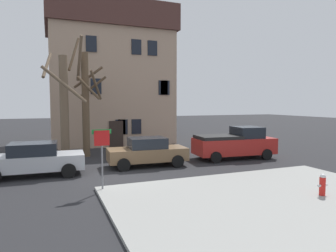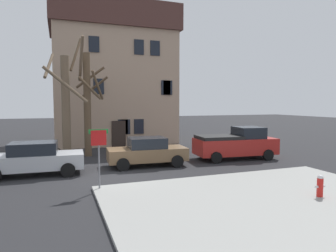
{
  "view_description": "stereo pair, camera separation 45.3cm",
  "coord_description": "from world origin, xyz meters",
  "px_view_note": "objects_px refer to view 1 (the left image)",
  "views": [
    {
      "loc": [
        -2.7,
        -13.92,
        3.54
      ],
      "look_at": [
        3.57,
        1.84,
        2.22
      ],
      "focal_mm": 31.98,
      "sensor_mm": 36.0,
      "label": 1
    },
    {
      "loc": [
        -2.28,
        -14.08,
        3.54
      ],
      "look_at": [
        3.57,
        1.84,
        2.22
      ],
      "focal_mm": 31.98,
      "sensor_mm": 36.0,
      "label": 2
    }
  ],
  "objects_px": {
    "car_silver_sedan": "(34,159)",
    "car_brown_sedan": "(147,152)",
    "bicycle_leaning": "(45,154)",
    "street_sign_pole": "(102,148)",
    "tree_bare_mid": "(86,100)",
    "pickup_truck_red": "(235,143)",
    "building_main": "(110,75)",
    "fire_hydrant": "(322,184)",
    "tree_bare_near": "(64,103)"
  },
  "relations": [
    {
      "from": "tree_bare_near",
      "to": "bicycle_leaning",
      "type": "relative_size",
      "value": 4.35
    },
    {
      "from": "tree_bare_mid",
      "to": "bicycle_leaning",
      "type": "bearing_deg",
      "value": -175.4
    },
    {
      "from": "pickup_truck_red",
      "to": "bicycle_leaning",
      "type": "xyz_separation_m",
      "value": [
        -11.23,
        4.11,
        -0.6
      ]
    },
    {
      "from": "fire_hydrant",
      "to": "bicycle_leaning",
      "type": "xyz_separation_m",
      "value": [
        -9.65,
        12.05,
        -0.17
      ]
    },
    {
      "from": "building_main",
      "to": "pickup_truck_red",
      "type": "bearing_deg",
      "value": -62.66
    },
    {
      "from": "car_brown_sedan",
      "to": "car_silver_sedan",
      "type": "bearing_deg",
      "value": -178.28
    },
    {
      "from": "car_silver_sedan",
      "to": "fire_hydrant",
      "type": "xyz_separation_m",
      "value": [
        10.07,
        -7.67,
        -0.28
      ]
    },
    {
      "from": "building_main",
      "to": "fire_hydrant",
      "type": "distance_m",
      "value": 20.25
    },
    {
      "from": "building_main",
      "to": "fire_hydrant",
      "type": "xyz_separation_m",
      "value": [
        4.16,
        -19.05,
        -5.47
      ]
    },
    {
      "from": "tree_bare_mid",
      "to": "car_brown_sedan",
      "type": "relative_size",
      "value": 1.76
    },
    {
      "from": "tree_bare_near",
      "to": "bicycle_leaning",
      "type": "bearing_deg",
      "value": 160.36
    },
    {
      "from": "pickup_truck_red",
      "to": "street_sign_pole",
      "type": "xyz_separation_m",
      "value": [
        -9.0,
        -4.09,
        0.79
      ]
    },
    {
      "from": "car_silver_sedan",
      "to": "bicycle_leaning",
      "type": "distance_m",
      "value": 4.43
    },
    {
      "from": "pickup_truck_red",
      "to": "bicycle_leaning",
      "type": "distance_m",
      "value": 11.97
    },
    {
      "from": "pickup_truck_red",
      "to": "street_sign_pole",
      "type": "bearing_deg",
      "value": -155.55
    },
    {
      "from": "tree_bare_near",
      "to": "bicycle_leaning",
      "type": "distance_m",
      "value": 3.44
    },
    {
      "from": "car_silver_sedan",
      "to": "car_brown_sedan",
      "type": "xyz_separation_m",
      "value": [
        5.8,
        0.17,
        -0.01
      ]
    },
    {
      "from": "building_main",
      "to": "street_sign_pole",
      "type": "height_order",
      "value": "building_main"
    },
    {
      "from": "building_main",
      "to": "fire_hydrant",
      "type": "bearing_deg",
      "value": -77.67
    },
    {
      "from": "building_main",
      "to": "tree_bare_near",
      "type": "bearing_deg",
      "value": -119.8
    },
    {
      "from": "tree_bare_mid",
      "to": "street_sign_pole",
      "type": "xyz_separation_m",
      "value": [
        -0.37,
        -8.41,
        -1.95
      ]
    },
    {
      "from": "pickup_truck_red",
      "to": "fire_hydrant",
      "type": "distance_m",
      "value": 8.11
    },
    {
      "from": "building_main",
      "to": "bicycle_leaning",
      "type": "height_order",
      "value": "building_main"
    },
    {
      "from": "building_main",
      "to": "car_brown_sedan",
      "type": "xyz_separation_m",
      "value": [
        -0.11,
        -11.21,
        -5.2
      ]
    },
    {
      "from": "tree_bare_mid",
      "to": "street_sign_pole",
      "type": "relative_size",
      "value": 3.16
    },
    {
      "from": "tree_bare_mid",
      "to": "car_brown_sedan",
      "type": "xyz_separation_m",
      "value": [
        2.78,
        -4.42,
        -2.9
      ]
    },
    {
      "from": "building_main",
      "to": "tree_bare_near",
      "type": "distance_m",
      "value": 8.91
    },
    {
      "from": "tree_bare_near",
      "to": "pickup_truck_red",
      "type": "relative_size",
      "value": 1.45
    },
    {
      "from": "tree_bare_near",
      "to": "car_silver_sedan",
      "type": "height_order",
      "value": "tree_bare_near"
    },
    {
      "from": "car_brown_sedan",
      "to": "bicycle_leaning",
      "type": "height_order",
      "value": "car_brown_sedan"
    },
    {
      "from": "fire_hydrant",
      "to": "street_sign_pole",
      "type": "xyz_separation_m",
      "value": [
        -7.42,
        3.86,
        1.22
      ]
    },
    {
      "from": "building_main",
      "to": "car_brown_sedan",
      "type": "bearing_deg",
      "value": -90.55
    },
    {
      "from": "fire_hydrant",
      "to": "bicycle_leaning",
      "type": "relative_size",
      "value": 0.46
    },
    {
      "from": "tree_bare_mid",
      "to": "pickup_truck_red",
      "type": "height_order",
      "value": "tree_bare_mid"
    },
    {
      "from": "bicycle_leaning",
      "to": "street_sign_pole",
      "type": "bearing_deg",
      "value": -74.76
    },
    {
      "from": "car_silver_sedan",
      "to": "fire_hydrant",
      "type": "relative_size",
      "value": 5.87
    },
    {
      "from": "building_main",
      "to": "bicycle_leaning",
      "type": "relative_size",
      "value": 6.74
    },
    {
      "from": "car_brown_sedan",
      "to": "street_sign_pole",
      "type": "distance_m",
      "value": 5.17
    },
    {
      "from": "car_silver_sedan",
      "to": "street_sign_pole",
      "type": "distance_m",
      "value": 4.74
    },
    {
      "from": "tree_bare_mid",
      "to": "bicycle_leaning",
      "type": "distance_m",
      "value": 4.24
    },
    {
      "from": "tree_bare_near",
      "to": "pickup_truck_red",
      "type": "bearing_deg",
      "value": -20.15
    },
    {
      "from": "tree_bare_near",
      "to": "tree_bare_mid",
      "type": "bearing_deg",
      "value": 25.36
    },
    {
      "from": "building_main",
      "to": "street_sign_pole",
      "type": "relative_size",
      "value": 4.73
    },
    {
      "from": "street_sign_pole",
      "to": "pickup_truck_red",
      "type": "bearing_deg",
      "value": 24.45
    },
    {
      "from": "pickup_truck_red",
      "to": "car_brown_sedan",
      "type": "bearing_deg",
      "value": -178.98
    },
    {
      "from": "car_brown_sedan",
      "to": "pickup_truck_red",
      "type": "xyz_separation_m",
      "value": [
        5.85,
        0.1,
        0.17
      ]
    },
    {
      "from": "pickup_truck_red",
      "to": "bicycle_leaning",
      "type": "relative_size",
      "value": 3.0
    },
    {
      "from": "street_sign_pole",
      "to": "bicycle_leaning",
      "type": "relative_size",
      "value": 1.43
    },
    {
      "from": "tree_bare_near",
      "to": "car_silver_sedan",
      "type": "xyz_separation_m",
      "value": [
        -1.65,
        -3.95,
        -2.74
      ]
    },
    {
      "from": "car_brown_sedan",
      "to": "bicycle_leaning",
      "type": "xyz_separation_m",
      "value": [
        -5.38,
        4.21,
        -0.44
      ]
    }
  ]
}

